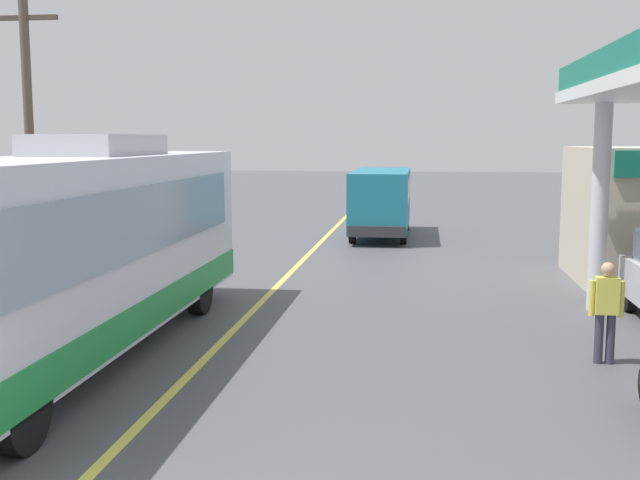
# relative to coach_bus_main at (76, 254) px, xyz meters

# --- Properties ---
(ground) EXTENTS (120.00, 120.00, 0.00)m
(ground) POSITION_rel_coach_bus_main_xyz_m (2.13, 13.23, -1.72)
(ground) COLOR #4C4C51
(lane_divider_stripe) EXTENTS (0.16, 50.00, 0.01)m
(lane_divider_stripe) POSITION_rel_coach_bus_main_xyz_m (2.13, 8.23, -1.72)
(lane_divider_stripe) COLOR #D8CC4C
(lane_divider_stripe) RESTS_ON ground
(coach_bus_main) EXTENTS (2.60, 11.04, 3.69)m
(coach_bus_main) POSITION_rel_coach_bus_main_xyz_m (0.00, 0.00, 0.00)
(coach_bus_main) COLOR silver
(coach_bus_main) RESTS_ON ground
(minibus_opposing_lane) EXTENTS (2.04, 6.13, 2.44)m
(minibus_opposing_lane) POSITION_rel_coach_bus_main_xyz_m (4.14, 16.53, -0.25)
(minibus_opposing_lane) COLOR teal
(minibus_opposing_lane) RESTS_ON ground
(pedestrian_by_shop) EXTENTS (0.55, 0.22, 1.66)m
(pedestrian_by_shop) POSITION_rel_coach_bus_main_xyz_m (8.61, 0.72, -0.79)
(pedestrian_by_shop) COLOR #33333F
(pedestrian_by_shop) RESTS_ON ground
(utility_pole_roadside) EXTENTS (1.80, 0.24, 7.26)m
(utility_pole_roadside) POSITION_rel_coach_bus_main_xyz_m (-4.48, 7.03, 2.08)
(utility_pole_roadside) COLOR brown
(utility_pole_roadside) RESTS_ON ground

